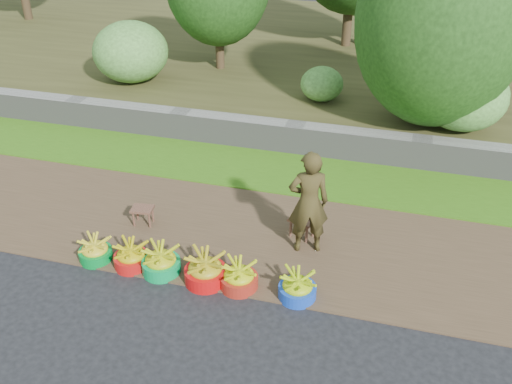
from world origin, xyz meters
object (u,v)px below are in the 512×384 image
(basin_b, at_px, (131,256))
(basin_e, at_px, (239,277))
(basin_c, at_px, (161,262))
(stool_left, at_px, (143,211))
(vendor_woman, at_px, (309,203))
(basin_a, at_px, (95,251))
(basin_f, at_px, (297,287))
(basin_d, at_px, (205,270))
(stool_right, at_px, (302,222))

(basin_b, bearing_deg, basin_e, -1.00)
(basin_c, height_order, stool_left, basin_c)
(basin_c, relative_size, vendor_woman, 0.34)
(basin_b, xyz_separation_m, vendor_woman, (2.17, 0.99, 0.61))
(basin_a, height_order, basin_f, basin_f)
(basin_d, height_order, basin_e, basin_d)
(basin_b, distance_m, basin_d, 1.06)
(basin_e, xyz_separation_m, stool_left, (-1.78, 0.97, 0.08))
(basin_d, xyz_separation_m, vendor_woman, (1.11, 1.02, 0.59))
(basin_c, bearing_deg, stool_left, 126.39)
(basin_b, relative_size, basin_c, 0.93)
(stool_left, bearing_deg, basin_b, -73.94)
(stool_right, bearing_deg, basin_d, -127.63)
(stool_right, bearing_deg, basin_a, -154.04)
(basin_c, xyz_separation_m, stool_left, (-0.70, 0.95, 0.07))
(stool_right, bearing_deg, basin_f, -80.81)
(basin_e, distance_m, stool_right, 1.39)
(basin_c, relative_size, basin_f, 1.08)
(basin_d, height_order, basin_f, basin_d)
(basin_c, bearing_deg, basin_d, -2.16)
(basin_b, relative_size, basin_d, 0.86)
(basin_d, xyz_separation_m, basin_e, (0.45, 0.01, -0.02))
(basin_a, relative_size, stool_left, 1.31)
(basin_b, bearing_deg, basin_f, -0.46)
(basin_b, distance_m, stool_right, 2.41)
(basin_e, relative_size, stool_right, 1.18)
(stool_right, bearing_deg, basin_e, -113.14)
(basin_a, height_order, basin_b, basin_b)
(vendor_woman, bearing_deg, basin_a, 1.92)
(basin_a, relative_size, basin_e, 0.92)
(basin_f, bearing_deg, basin_a, 179.74)
(basin_c, height_order, basin_d, basin_d)
(basin_c, bearing_deg, basin_b, 178.53)
(basin_a, distance_m, stool_left, 0.99)
(basin_a, distance_m, basin_f, 2.79)
(basin_d, height_order, stool_right, basin_d)
(basin_c, height_order, vendor_woman, vendor_woman)
(basin_f, distance_m, stool_left, 2.71)
(stool_left, bearing_deg, basin_e, -28.62)
(basin_e, height_order, stool_left, basin_e)
(stool_right, xyz_separation_m, vendor_woman, (0.12, -0.27, 0.51))
(stool_left, height_order, stool_right, stool_right)
(basin_a, distance_m, vendor_woman, 2.95)
(basin_d, relative_size, stool_right, 1.33)
(basin_a, relative_size, basin_c, 0.88)
(basin_d, relative_size, stool_left, 1.61)
(stool_left, distance_m, vendor_woman, 2.50)
(basin_e, bearing_deg, stool_right, 66.86)
(basin_b, height_order, basin_c, basin_c)
(basin_b, height_order, vendor_woman, vendor_woman)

